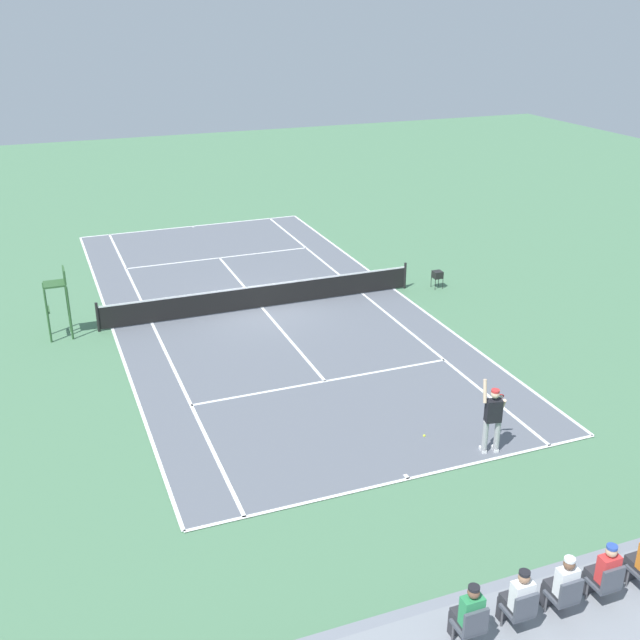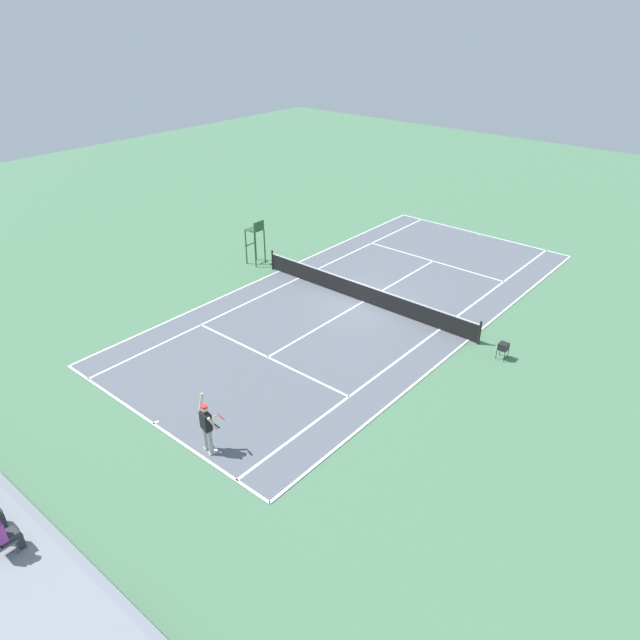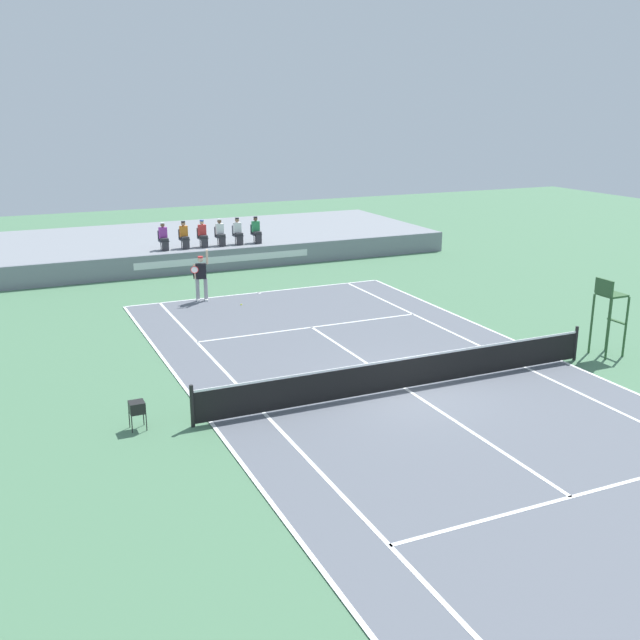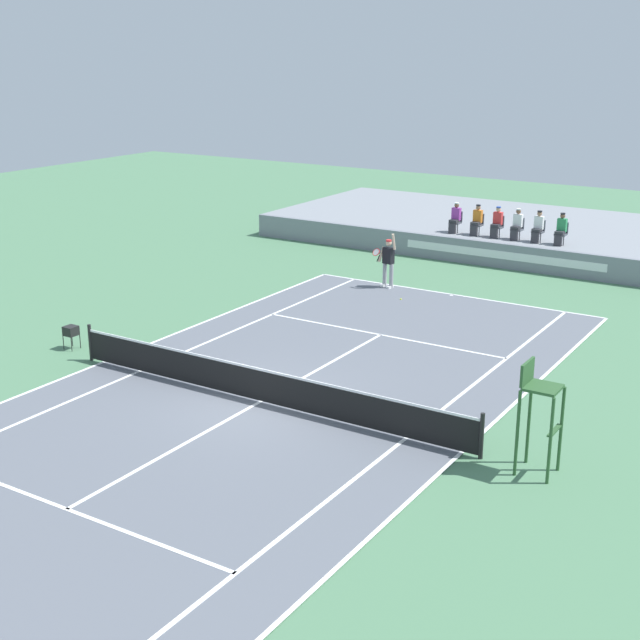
% 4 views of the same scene
% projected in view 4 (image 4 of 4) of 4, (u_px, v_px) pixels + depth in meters
% --- Properties ---
extents(ground_plane, '(80.00, 80.00, 0.00)m').
position_uv_depth(ground_plane, '(260.00, 403.00, 22.43)').
color(ground_plane, '#4C7A56').
extents(court, '(11.08, 23.88, 0.03)m').
position_uv_depth(court, '(260.00, 402.00, 22.42)').
color(court, slate).
rests_on(court, ground).
extents(net, '(11.98, 0.10, 1.07)m').
position_uv_depth(net, '(259.00, 383.00, 22.27)').
color(net, black).
rests_on(net, ground).
extents(barrier_wall, '(24.05, 0.25, 1.01)m').
position_uv_depth(barrier_wall, '(503.00, 256.00, 35.79)').
color(barrier_wall, gray).
rests_on(barrier_wall, ground).
extents(bleacher_platform, '(24.05, 9.54, 1.01)m').
position_uv_depth(bleacher_platform, '(542.00, 235.00, 39.74)').
color(bleacher_platform, gray).
rests_on(bleacher_platform, ground).
extents(spectator_seated_0, '(0.44, 0.60, 1.27)m').
position_uv_depth(spectator_seated_0, '(455.00, 218.00, 37.54)').
color(spectator_seated_0, '#474C56').
rests_on(spectator_seated_0, bleacher_platform).
extents(spectator_seated_1, '(0.44, 0.60, 1.27)m').
position_uv_depth(spectator_seated_1, '(477.00, 220.00, 37.05)').
color(spectator_seated_1, '#474C56').
rests_on(spectator_seated_1, bleacher_platform).
extents(spectator_seated_2, '(0.44, 0.60, 1.27)m').
position_uv_depth(spectator_seated_2, '(497.00, 223.00, 36.60)').
color(spectator_seated_2, '#474C56').
rests_on(spectator_seated_2, bleacher_platform).
extents(spectator_seated_3, '(0.44, 0.60, 1.27)m').
position_uv_depth(spectator_seated_3, '(517.00, 225.00, 36.16)').
color(spectator_seated_3, '#474C56').
rests_on(spectator_seated_3, bleacher_platform).
extents(spectator_seated_4, '(0.44, 0.60, 1.27)m').
position_uv_depth(spectator_seated_4, '(538.00, 227.00, 35.71)').
color(spectator_seated_4, '#474C56').
rests_on(spectator_seated_4, bleacher_platform).
extents(spectator_seated_5, '(0.44, 0.60, 1.27)m').
position_uv_depth(spectator_seated_5, '(561.00, 230.00, 35.23)').
color(spectator_seated_5, '#474C56').
rests_on(spectator_seated_5, bleacher_platform).
extents(tennis_player, '(0.82, 0.61, 2.08)m').
position_uv_depth(tennis_player, '(388.00, 262.00, 32.74)').
color(tennis_player, '#9E9EA3').
rests_on(tennis_player, ground).
extents(tennis_ball, '(0.07, 0.07, 0.07)m').
position_uv_depth(tennis_ball, '(401.00, 299.00, 31.39)').
color(tennis_ball, '#D1E533').
rests_on(tennis_ball, ground).
extents(umpire_chair, '(0.77, 0.77, 2.44)m').
position_uv_depth(umpire_chair, '(538.00, 404.00, 18.34)').
color(umpire_chair, '#2D562D').
rests_on(umpire_chair, ground).
extents(ball_hopper, '(0.36, 0.36, 0.70)m').
position_uv_depth(ball_hopper, '(71.00, 330.00, 26.24)').
color(ball_hopper, black).
rests_on(ball_hopper, ground).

